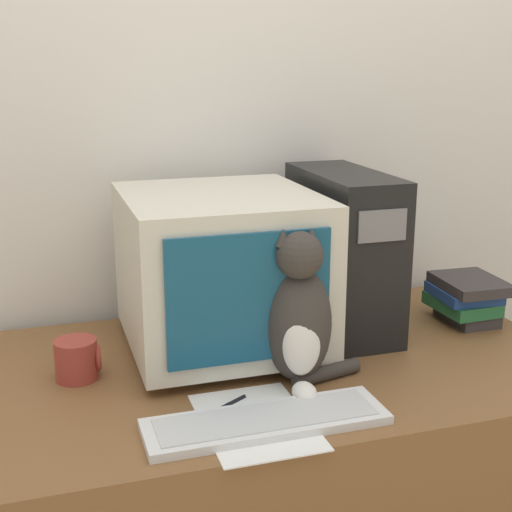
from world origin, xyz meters
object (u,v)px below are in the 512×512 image
object	(u,v)px
cat	(297,318)
mug	(77,359)
keyboard	(266,421)
pen	(221,408)
book_stack	(466,298)
crt_monitor	(221,270)
computer_tower	(343,251)

from	to	relation	value
cat	mug	distance (m)	0.50
keyboard	pen	bearing A→B (deg)	127.63
keyboard	book_stack	xyz separation A→B (m)	(0.70, 0.38, 0.06)
crt_monitor	pen	xyz separation A→B (m)	(-0.09, -0.32, -0.20)
crt_monitor	mug	distance (m)	0.39
computer_tower	mug	size ratio (longest dim) A/B	4.21
keyboard	mug	bearing A→B (deg)	135.28
cat	book_stack	size ratio (longest dim) A/B	1.69
keyboard	crt_monitor	bearing A→B (deg)	87.50
cat	mug	xyz separation A→B (m)	(-0.46, 0.16, -0.10)
pen	cat	bearing A→B (deg)	24.16
computer_tower	keyboard	world-z (taller)	computer_tower
crt_monitor	book_stack	xyz separation A→B (m)	(0.68, -0.02, -0.13)
book_stack	mug	bearing A→B (deg)	-177.13
computer_tower	book_stack	xyz separation A→B (m)	(0.34, -0.07, -0.14)
computer_tower	keyboard	bearing A→B (deg)	-128.44
crt_monitor	cat	bearing A→B (deg)	-64.27
pen	mug	world-z (taller)	mug
cat	book_stack	world-z (taller)	cat
book_stack	pen	bearing A→B (deg)	-158.89
book_stack	mug	xyz separation A→B (m)	(-1.03, -0.05, -0.02)
keyboard	pen	xyz separation A→B (m)	(-0.07, 0.09, -0.01)
crt_monitor	cat	distance (m)	0.26
computer_tower	pen	world-z (taller)	computer_tower
crt_monitor	pen	world-z (taller)	crt_monitor
crt_monitor	mug	size ratio (longest dim) A/B	4.84
crt_monitor	computer_tower	xyz separation A→B (m)	(0.34, 0.05, 0.01)
pen	mug	distance (m)	0.36
book_stack	computer_tower	bearing A→B (deg)	167.84
keyboard	book_stack	size ratio (longest dim) A/B	2.30
computer_tower	mug	distance (m)	0.73
computer_tower	mug	bearing A→B (deg)	-169.88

